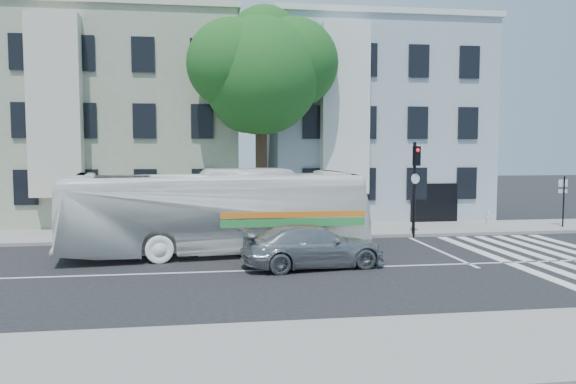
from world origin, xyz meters
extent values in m
plane|color=black|center=(0.00, 0.00, 0.00)|extent=(120.00, 120.00, 0.00)
cube|color=gray|center=(0.00, 8.00, 0.07)|extent=(80.00, 4.00, 0.15)
cube|color=gray|center=(0.00, -8.00, 0.07)|extent=(80.00, 4.00, 0.15)
cube|color=gray|center=(-7.00, 15.00, 5.50)|extent=(12.00, 10.00, 11.00)
cube|color=#A2AEC1|center=(7.00, 15.00, 5.50)|extent=(12.00, 10.00, 11.00)
cylinder|color=#2D2116|center=(0.00, 8.50, 2.60)|extent=(0.56, 0.56, 5.20)
sphere|color=#144018|center=(0.00, 8.50, 7.50)|extent=(5.60, 5.60, 5.60)
sphere|color=#144018|center=(1.60, 8.90, 8.20)|extent=(4.40, 4.40, 4.40)
sphere|color=#144018|center=(-1.40, 8.20, 8.00)|extent=(4.20, 4.20, 4.20)
sphere|color=#144018|center=(0.30, 9.70, 9.20)|extent=(3.80, 3.80, 3.80)
sphere|color=#144018|center=(-0.60, 9.10, 6.50)|extent=(3.40, 3.40, 3.40)
imported|color=white|center=(-2.22, 3.20, 1.63)|extent=(4.32, 12.00, 3.27)
imported|color=#A4A7AB|center=(0.97, 0.29, 0.72)|extent=(2.66, 5.19, 1.44)
cylinder|color=black|center=(6.76, 6.05, 2.17)|extent=(0.14, 0.14, 4.34)
cube|color=black|center=(6.76, 5.80, 3.72)|extent=(0.34, 0.30, 0.88)
sphere|color=red|center=(6.76, 5.67, 3.98)|extent=(0.17, 0.17, 0.17)
cylinder|color=white|center=(6.76, 5.90, 2.69)|extent=(0.44, 0.16, 0.46)
cylinder|color=#B9BAB5|center=(11.77, 8.57, 0.42)|extent=(0.22, 0.22, 0.55)
sphere|color=#B9BAB5|center=(11.77, 8.57, 0.72)|extent=(0.20, 0.20, 0.20)
cylinder|color=#B9BAB5|center=(11.77, 8.57, 0.50)|extent=(0.37, 0.15, 0.13)
cylinder|color=black|center=(15.00, 7.16, 1.42)|extent=(0.07, 0.07, 2.54)
cube|color=white|center=(15.00, 7.26, 2.33)|extent=(0.46, 0.07, 0.36)
cube|color=white|center=(15.00, 7.26, 1.93)|extent=(0.46, 0.07, 0.18)
camera|label=1|loc=(-2.63, -18.39, 4.07)|focal=35.00mm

